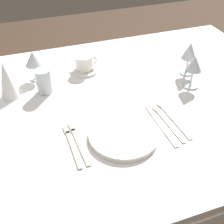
{
  "coord_description": "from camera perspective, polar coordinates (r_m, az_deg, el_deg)",
  "views": [
    {
      "loc": [
        -0.24,
        -0.88,
        1.44
      ],
      "look_at": [
        0.03,
        -0.09,
        0.76
      ],
      "focal_mm": 46.18,
      "sensor_mm": 36.0,
      "label": 1
    }
  ],
  "objects": [
    {
      "name": "dining_table",
      "position": [
        1.2,
        -2.76,
        -1.7
      ],
      "size": [
        1.8,
        1.11,
        0.74
      ],
      "color": "white",
      "rests_on": "ground"
    },
    {
      "name": "dinner_plate",
      "position": [
        1.0,
        2.26,
        -4.57
      ],
      "size": [
        0.24,
        0.24,
        0.02
      ],
      "primitive_type": "cylinder",
      "color": "white",
      "rests_on": "dining_table"
    },
    {
      "name": "coffee_cup_left",
      "position": [
        1.35,
        -5.52,
        9.72
      ],
      "size": [
        0.1,
        0.08,
        0.07
      ],
      "color": "white",
      "rests_on": "saucer_left"
    },
    {
      "name": "ground_plane",
      "position": [
        1.7,
        -2.05,
        -18.79
      ],
      "size": [
        6.0,
        6.0,
        0.0
      ],
      "primitive_type": "plane",
      "color": "#4C3828"
    },
    {
      "name": "drink_tumbler",
      "position": [
        1.23,
        -13.33,
        5.7
      ],
      "size": [
        0.06,
        0.06,
        0.1
      ],
      "color": "silver",
      "rests_on": "dining_table"
    },
    {
      "name": "spoon_soup",
      "position": [
        1.09,
        10.35,
        -1.33
      ],
      "size": [
        0.03,
        0.22,
        0.01
      ],
      "color": "beige",
      "rests_on": "dining_table"
    },
    {
      "name": "fork_inner",
      "position": [
        0.99,
        -8.0,
        -6.27
      ],
      "size": [
        0.02,
        0.21,
        0.0
      ],
      "color": "beige",
      "rests_on": "dining_table"
    },
    {
      "name": "wine_glass_far",
      "position": [
        1.34,
        15.11,
        11.34
      ],
      "size": [
        0.07,
        0.07,
        0.15
      ],
      "color": "silver",
      "rests_on": "dining_table"
    },
    {
      "name": "spoon_dessert",
      "position": [
        1.11,
        11.33,
        -0.58
      ],
      "size": [
        0.03,
        0.23,
        0.01
      ],
      "color": "beige",
      "rests_on": "dining_table"
    },
    {
      "name": "dinner_knife",
      "position": [
        1.06,
        9.8,
        -2.71
      ],
      "size": [
        0.02,
        0.24,
        0.0
      ],
      "color": "beige",
      "rests_on": "dining_table"
    },
    {
      "name": "fork_outer",
      "position": [
        0.99,
        -6.75,
        -5.81
      ],
      "size": [
        0.03,
        0.22,
        0.0
      ],
      "color": "beige",
      "rests_on": "dining_table"
    },
    {
      "name": "wine_glass_centre",
      "position": [
        1.3,
        -15.33,
        9.87
      ],
      "size": [
        0.07,
        0.07,
        0.13
      ],
      "color": "silver",
      "rests_on": "dining_table"
    },
    {
      "name": "napkin_folded",
      "position": [
        1.22,
        -20.18,
        5.95
      ],
      "size": [
        0.08,
        0.08,
        0.16
      ],
      "primitive_type": "cone",
      "color": "white",
      "rests_on": "dining_table"
    },
    {
      "name": "saucer_left",
      "position": [
        1.37,
        -5.5,
        8.3
      ],
      "size": [
        0.13,
        0.13,
        0.01
      ],
      "primitive_type": "cylinder",
      "color": "white",
      "rests_on": "dining_table"
    },
    {
      "name": "wine_glass_left",
      "position": [
        1.26,
        15.87,
        8.85
      ],
      "size": [
        0.07,
        0.07,
        0.14
      ],
      "color": "silver",
      "rests_on": "dining_table"
    }
  ]
}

